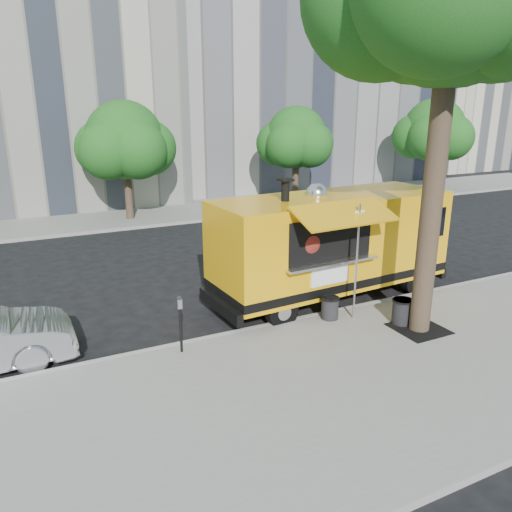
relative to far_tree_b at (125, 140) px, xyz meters
The scene contains 15 objects.
ground 13.30m from the far_tree_b, 85.50° to the right, with size 120.00×120.00×0.00m, color black.
sidewalk 17.15m from the far_tree_b, 86.57° to the right, with size 60.00×6.00×0.15m, color gray.
curb 14.17m from the far_tree_b, 85.80° to the right, with size 60.00×0.14×0.16m, color #999993.
far_sidewalk 3.97m from the far_tree_b, 38.66° to the left, with size 60.00×5.00×0.15m, color gray.
building_mid 17.70m from the far_tree_b, 38.39° to the left, with size 20.00×14.00×20.00m, color gray.
building_right 33.26m from the far_tree_b, 20.03° to the left, with size 16.00×12.00×16.00m, color beige.
tree_well 16.33m from the far_tree_b, 76.92° to the right, with size 1.20×1.20×0.02m, color black.
far_tree_b is the anchor object (origin of this frame).
far_tree_c 9.01m from the far_tree_b, ahead, with size 3.24×3.24×5.21m.
far_tree_d 19.00m from the far_tree_b, ahead, with size 3.78×3.78×5.64m.
sign_post 14.61m from the far_tree_b, 79.85° to the right, with size 0.28×0.06×3.00m.
parking_meter 14.48m from the far_tree_b, 98.10° to the right, with size 0.11×0.11×1.33m.
food_truck 13.06m from the far_tree_b, 76.68° to the right, with size 7.36×3.68×3.58m.
trash_bin_left 14.54m from the far_tree_b, 81.92° to the right, with size 0.48×0.48×0.57m.
trash_bin_right 15.80m from the far_tree_b, 77.15° to the right, with size 0.54×0.54×0.64m.
Camera 1 is at (-5.93, -11.08, 5.46)m, focal length 35.00 mm.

